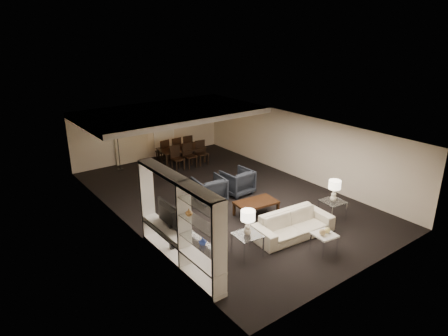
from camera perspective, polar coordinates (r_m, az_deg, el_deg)
The scene contains 35 objects.
floor at distance 13.88m, azimuth 0.00°, elevation -4.27°, with size 11.00×11.00×0.00m, color black.
ceiling at distance 13.05m, azimuth 0.00°, elevation 5.78°, with size 7.00×11.00×0.02m, color silver.
wall_back at distance 17.94m, azimuth -10.64°, elevation 5.28°, with size 7.00×0.02×2.50m, color beige.
wall_front at distance 9.94m, azimuth 19.55°, elevation -7.91°, with size 7.00×0.02×2.50m, color beige.
wall_left at distance 11.80m, azimuth -13.75°, elevation -2.81°, with size 0.02×11.00×2.50m, color beige.
wall_right at distance 15.66m, azimuth 10.32°, elevation 3.15°, with size 0.02×11.00×2.50m, color beige.
ceiling_soffit at distance 15.94m, azimuth -7.63°, elevation 7.86°, with size 7.00×4.00×0.20m, color silver.
curtains at distance 17.52m, azimuth -13.14°, elevation 4.57°, with size 1.50×0.12×2.40m, color beige.
door at distance 18.27m, azimuth -8.59°, elevation 5.02°, with size 0.90×0.05×2.10m, color silver.
painting at distance 18.82m, azimuth -4.89°, elevation 7.18°, with size 0.95×0.04×0.65m, color #142D38.
media_unit at distance 9.78m, azimuth -6.47°, elevation -7.78°, with size 0.38×3.40×2.35m, color white, non-canonical shape.
pendant_light at distance 16.20m, azimuth -6.63°, elevation 6.35°, with size 0.52×0.52×0.24m, color #D8591E.
sofa at distance 11.55m, azimuth 9.89°, elevation -7.97°, with size 2.38×0.93×0.69m, color beige.
coffee_table at distance 12.62m, azimuth 4.60°, elevation -5.78°, with size 1.31×0.76×0.47m, color black, non-canonical shape.
armchair_left at distance 13.41m, azimuth -2.11°, elevation -3.12°, with size 0.94×0.97×0.88m, color black.
armchair_right at distance 14.08m, azimuth 1.90°, elevation -1.97°, with size 0.94×0.97×0.88m, color black.
side_table_left at distance 10.54m, azimuth 3.35°, elevation -10.90°, with size 0.65×0.65×0.61m, color silver, non-canonical shape.
side_table_right at distance 12.75m, azimuth 15.20°, elevation -5.82°, with size 0.65×0.65×0.61m, color silver, non-canonical shape.
table_lamp_left at distance 10.22m, azimuth 3.42°, elevation -7.81°, with size 0.37×0.37×0.67m, color #F4E4CE, non-canonical shape.
table_lamp_right at distance 12.49m, azimuth 15.46°, elevation -3.17°, with size 0.37×0.37×0.67m, color beige, non-canonical shape.
marble_table at distance 10.97m, azimuth 14.07°, elevation -10.37°, with size 0.54×0.54×0.54m, color white, non-canonical shape.
gold_gourd_a at distance 10.73m, azimuth 13.88°, elevation -8.89°, with size 0.17×0.17×0.17m, color tan.
gold_gourd_b at distance 10.88m, azimuth 14.56°, elevation -8.61°, with size 0.15×0.15×0.15m, color #F0DC7F.
television at distance 10.40m, azimuth -8.35°, elevation -6.74°, with size 0.14×1.10×0.63m, color black.
vase_blue at distance 9.02m, azimuth -3.06°, elevation -10.39°, with size 0.18×0.18×0.19m, color #253CA2.
vase_amber at distance 9.19m, azimuth -5.03°, elevation -6.33°, with size 0.17×0.17×0.17m, color #B3793B.
floor_speaker at distance 10.61m, azimuth -7.53°, elevation -9.50°, with size 0.11×0.11×1.03m, color black.
dining_table at distance 17.25m, azimuth -5.99°, elevation 1.78°, with size 1.95×1.09×0.69m, color black.
chair_nl at distance 16.37m, azimuth -6.62°, elevation 1.37°, with size 0.47×0.47×1.02m, color black, non-canonical shape.
chair_nm at distance 16.67m, azimuth -4.85°, elevation 1.77°, with size 0.47×0.47×1.02m, color black, non-canonical shape.
chair_nr at distance 16.97m, azimuth -3.14°, elevation 2.15°, with size 0.47×0.47×1.02m, color black, non-canonical shape.
chair_fl at distance 17.46m, azimuth -8.80°, elevation 2.45°, with size 0.47×0.47×1.02m, color black, non-canonical shape.
chair_fm at distance 17.73m, azimuth -7.09°, elevation 2.82°, with size 0.47×0.47×1.02m, color black, non-canonical shape.
chair_fr at distance 18.02m, azimuth -5.44°, elevation 3.16°, with size 0.47×0.47×1.02m, color black, non-canonical shape.
floor_lamp at distance 16.80m, azimuth -14.85°, elevation 2.66°, with size 0.26×0.26×1.78m, color black, non-canonical shape.
Camera 1 is at (-7.58, -10.13, 5.72)m, focal length 32.00 mm.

